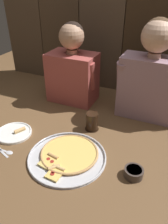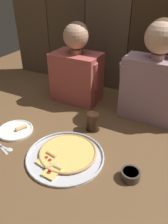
# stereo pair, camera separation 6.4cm
# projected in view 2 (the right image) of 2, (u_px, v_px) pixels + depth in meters

# --- Properties ---
(ground_plane) EXTENTS (3.20, 3.20, 0.00)m
(ground_plane) POSITION_uv_depth(u_px,v_px,m) (77.00, 147.00, 1.27)
(ground_plane) COLOR brown
(pizza_tray) EXTENTS (0.42, 0.42, 0.03)m
(pizza_tray) POSITION_uv_depth(u_px,v_px,m) (66.00, 155.00, 1.20)
(pizza_tray) COLOR silver
(pizza_tray) RESTS_ON ground
(dinner_plate) EXTENTS (0.22, 0.22, 0.03)m
(dinner_plate) POSITION_uv_depth(u_px,v_px,m) (16.00, 130.00, 1.39)
(dinner_plate) COLOR white
(dinner_plate) RESTS_ON ground
(drinking_glass) EXTENTS (0.09, 0.09, 0.12)m
(drinking_glass) POSITION_uv_depth(u_px,v_px,m) (93.00, 122.00, 1.39)
(drinking_glass) COLOR black
(drinking_glass) RESTS_ON ground
(dipping_bowl) EXTENTS (0.09, 0.09, 0.04)m
(dipping_bowl) POSITION_uv_depth(u_px,v_px,m) (130.00, 174.00, 1.06)
(dipping_bowl) COLOR #3D332D
(dipping_bowl) RESTS_ON ground
(table_knife) EXTENTS (0.15, 0.07, 0.01)m
(table_knife) POSITION_uv_depth(u_px,v_px,m) (1.00, 147.00, 1.26)
(table_knife) COLOR silver
(table_knife) RESTS_ON ground
(table_spoon) EXTENTS (0.14, 0.03, 0.01)m
(table_spoon) POSITION_uv_depth(u_px,v_px,m) (6.00, 148.00, 1.26)
(table_spoon) COLOR silver
(table_spoon) RESTS_ON ground
(diner_left) EXTENTS (0.39, 0.23, 0.58)m
(diner_left) POSITION_uv_depth(u_px,v_px,m) (76.00, 68.00, 1.63)
(diner_left) COLOR #AD4C47
(diner_left) RESTS_ON ground
(diner_right) EXTENTS (0.42, 0.21, 0.64)m
(diner_right) POSITION_uv_depth(u_px,v_px,m) (155.00, 76.00, 1.38)
(diner_right) COLOR gray
(diner_right) RESTS_ON ground
(wooden_backdrop_wall) EXTENTS (2.19, 0.03, 1.16)m
(wooden_backdrop_wall) POSITION_uv_depth(u_px,v_px,m) (131.00, 18.00, 1.59)
(wooden_backdrop_wall) COLOR brown
(wooden_backdrop_wall) RESTS_ON ground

